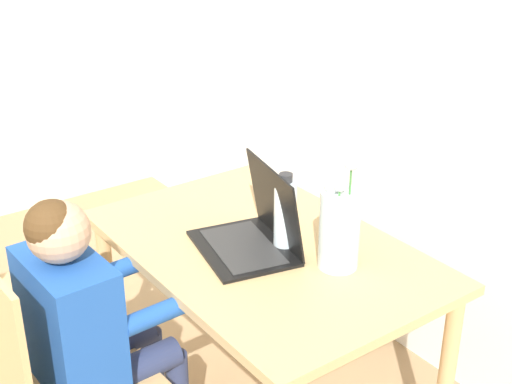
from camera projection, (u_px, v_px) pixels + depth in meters
The scene contains 6 objects.
wall_back at pixel (453, 42), 2.36m from camera, with size 6.40×0.05×2.50m.
dining_table at pixel (263, 271), 2.24m from camera, with size 1.11×0.73×0.72m.
person_seated at pixel (89, 320), 1.97m from camera, with size 0.34×0.43×1.02m.
laptop at pixel (256, 230), 2.17m from camera, with size 0.38×0.32×0.26m.
flower_vase at pixel (340, 225), 2.03m from camera, with size 0.12×0.12×0.35m.
water_bottle at pixel (285, 213), 2.14m from camera, with size 0.07×0.07×0.24m.
Camera 1 is at (1.52, 0.32, 1.78)m, focal length 50.00 mm.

